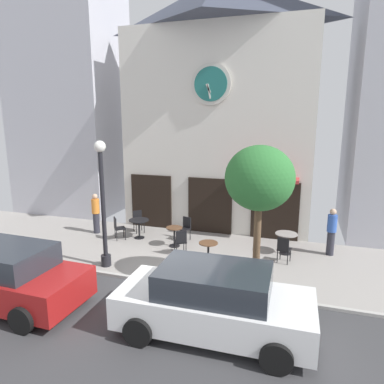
# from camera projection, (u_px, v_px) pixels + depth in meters

# --- Properties ---
(ground_plane) EXTENTS (27.64, 10.07, 0.13)m
(ground_plane) POSITION_uv_depth(u_px,v_px,m) (169.00, 287.00, 9.95)
(ground_plane) COLOR gray
(clock_building) EXTENTS (7.90, 4.37, 10.25)m
(clock_building) POSITION_uv_depth(u_px,v_px,m) (220.00, 104.00, 14.93)
(clock_building) COLOR silver
(clock_building) RESTS_ON ground_plane
(neighbor_building_left) EXTENTS (5.12, 3.61, 16.00)m
(neighbor_building_left) POSITION_uv_depth(u_px,v_px,m) (66.00, 49.00, 16.98)
(neighbor_building_left) COLOR #B2B2BC
(neighbor_building_left) RESTS_ON ground_plane
(street_lamp) EXTENTS (0.36, 0.36, 4.05)m
(street_lamp) POSITION_uv_depth(u_px,v_px,m) (103.00, 204.00, 10.91)
(street_lamp) COLOR black
(street_lamp) RESTS_ON ground_plane
(street_tree) EXTENTS (1.84, 1.66, 4.04)m
(street_tree) POSITION_uv_depth(u_px,v_px,m) (259.00, 179.00, 9.16)
(street_tree) COLOR brown
(street_tree) RESTS_ON ground_plane
(cafe_table_rightmost) EXTENTS (0.79, 0.79, 0.76)m
(cafe_table_rightmost) POSITION_uv_depth(u_px,v_px,m) (139.00, 224.00, 13.81)
(cafe_table_rightmost) COLOR black
(cafe_table_rightmost) RESTS_ON ground_plane
(cafe_table_center) EXTENTS (0.61, 0.61, 0.74)m
(cafe_table_center) POSITION_uv_depth(u_px,v_px,m) (174.00, 234.00, 12.95)
(cafe_table_center) COLOR black
(cafe_table_center) RESTS_ON ground_plane
(cafe_table_near_door) EXTENTS (0.63, 0.63, 0.73)m
(cafe_table_near_door) POSITION_uv_depth(u_px,v_px,m) (208.00, 250.00, 11.40)
(cafe_table_near_door) COLOR black
(cafe_table_near_door) RESTS_ON ground_plane
(cafe_table_near_curb) EXTENTS (0.77, 0.77, 0.75)m
(cafe_table_near_curb) POSITION_uv_depth(u_px,v_px,m) (286.00, 239.00, 12.22)
(cafe_table_near_curb) COLOR black
(cafe_table_near_curb) RESTS_ON ground_plane
(cafe_chair_facing_wall) EXTENTS (0.51, 0.51, 0.90)m
(cafe_chair_facing_wall) POSITION_uv_depth(u_px,v_px,m) (185.00, 227.00, 13.66)
(cafe_chair_facing_wall) COLOR black
(cafe_chair_facing_wall) RESTS_ON ground_plane
(cafe_chair_near_tree) EXTENTS (0.55, 0.55, 0.90)m
(cafe_chair_near_tree) POSITION_uv_depth(u_px,v_px,m) (181.00, 240.00, 12.15)
(cafe_chair_near_tree) COLOR black
(cafe_chair_near_tree) RESTS_ON ground_plane
(cafe_chair_curbside) EXTENTS (0.48, 0.48, 0.90)m
(cafe_chair_curbside) POSITION_uv_depth(u_px,v_px,m) (284.00, 248.00, 11.44)
(cafe_chair_curbside) COLOR black
(cafe_chair_curbside) RESTS_ON ground_plane
(cafe_chair_left_end) EXTENTS (0.56, 0.56, 0.90)m
(cafe_chair_left_end) POSITION_uv_depth(u_px,v_px,m) (118.00, 227.00, 13.66)
(cafe_chair_left_end) COLOR black
(cafe_chair_left_end) RESTS_ON ground_plane
(cafe_chair_by_entrance) EXTENTS (0.57, 0.57, 0.90)m
(cafe_chair_by_entrance) POSITION_uv_depth(u_px,v_px,m) (138.00, 220.00, 14.59)
(cafe_chair_by_entrance) COLOR black
(cafe_chair_by_entrance) RESTS_ON ground_plane
(pedestrian_orange) EXTENTS (0.35, 0.35, 1.67)m
(pedestrian_orange) POSITION_uv_depth(u_px,v_px,m) (96.00, 213.00, 14.38)
(pedestrian_orange) COLOR #2D2D38
(pedestrian_orange) RESTS_ON ground_plane
(pedestrian_blue) EXTENTS (0.42, 0.42, 1.67)m
(pedestrian_blue) POSITION_uv_depth(u_px,v_px,m) (331.00, 231.00, 12.07)
(pedestrian_blue) COLOR #2D2D38
(pedestrian_blue) RESTS_ON ground_plane
(parked_car_red) EXTENTS (4.35, 2.11, 1.55)m
(parked_car_red) POSITION_uv_depth(u_px,v_px,m) (4.00, 275.00, 8.94)
(parked_car_red) COLOR maroon
(parked_car_red) RESTS_ON ground_plane
(parked_car_white) EXTENTS (4.33, 2.07, 1.55)m
(parked_car_white) POSITION_uv_depth(u_px,v_px,m) (214.00, 301.00, 7.67)
(parked_car_white) COLOR white
(parked_car_white) RESTS_ON ground_plane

